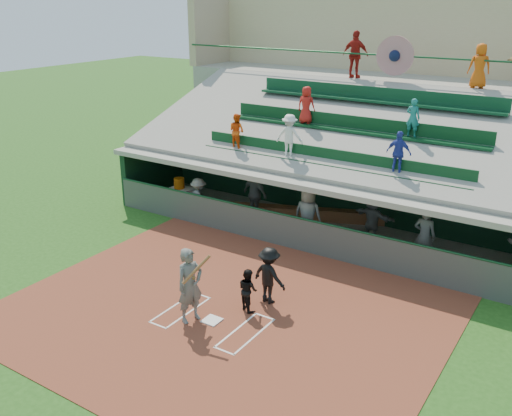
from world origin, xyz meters
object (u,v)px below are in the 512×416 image
Objects in this scene: catcher at (248,290)px; white_table at (182,197)px; home_plate at (212,320)px; batter_at_plate at (190,285)px; water_cooler at (179,183)px.

white_table is (-6.45, 5.06, -0.18)m from catcher.
home_plate is 1.22m from catcher.
white_table is at bearing -14.70° from catcher.
batter_at_plate reaches higher than home_plate.
home_plate is 0.49× the size of white_table.
catcher is at bearing -37.70° from water_cooler.
batter_at_plate is 8.39m from white_table.
white_table is at bearing 34.17° from water_cooler.
batter_at_plate is at bearing -48.19° from water_cooler.
batter_at_plate is (-0.47, -0.24, 0.97)m from home_plate.
water_cooler is at bearing -14.26° from catcher.
catcher reaches higher than white_table.
catcher is 1.33× the size of white_table.
batter_at_plate is at bearing 76.34° from catcher.
water_cooler is at bearing -143.28° from white_table.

